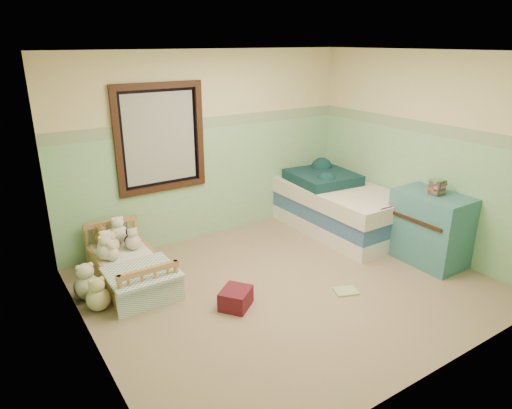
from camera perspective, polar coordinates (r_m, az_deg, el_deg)
floor at (r=5.23m, az=4.03°, el=-10.14°), size 4.20×3.60×0.02m
ceiling at (r=4.53m, az=4.84°, el=18.66°), size 4.20×3.60×0.02m
wall_back at (r=6.20m, az=-5.83°, el=7.20°), size 4.20×0.04×2.50m
wall_front at (r=3.56m, az=22.30°, el=-4.00°), size 4.20×0.04×2.50m
wall_left at (r=3.88m, az=-21.05°, el=-1.89°), size 0.04×3.60×2.50m
wall_right at (r=6.20m, az=20.11°, el=6.09°), size 0.04×3.60×2.50m
wainscot_mint at (r=6.32m, az=-5.61°, el=2.75°), size 4.20×0.01×1.50m
border_strip at (r=6.12m, az=-5.87°, el=10.15°), size 4.20×0.01×0.15m
window_frame at (r=5.84m, az=-11.86°, el=8.10°), size 1.16×0.06×1.36m
window_blinds at (r=5.85m, az=-11.90°, el=8.12°), size 0.92×0.01×1.12m
toddler_bed_frame at (r=5.43m, az=-15.41°, el=-8.51°), size 0.65×1.31×0.17m
toddler_mattress at (r=5.37m, az=-15.55°, el=-7.15°), size 0.60×1.25×0.12m
patchwork_quilt at (r=4.99m, az=-14.13°, el=-8.23°), size 0.71×0.65×0.03m
plush_bed_brown at (r=5.71m, az=-18.71°, el=-4.13°), size 0.18×0.18×0.18m
plush_bed_white at (r=5.75m, az=-16.82°, el=-3.54°), size 0.22×0.22×0.22m
plush_bed_tan at (r=5.53m, az=-17.59°, el=-4.87°), size 0.17×0.17×0.17m
plush_bed_dark at (r=5.58m, az=-15.33°, el=-4.42°), size 0.17×0.17×0.17m
plush_floor_cream at (r=5.23m, az=-20.37°, el=-9.61°), size 0.28×0.28×0.28m
plush_floor_tan at (r=4.99m, az=-19.11°, el=-11.11°), size 0.25×0.25×0.25m
twin_bed_frame at (r=6.70m, az=10.05°, el=-2.25°), size 0.99×1.97×0.22m
twin_boxspring at (r=6.62m, az=10.16°, el=-0.49°), size 0.99×1.97×0.22m
twin_mattress at (r=6.55m, az=10.28°, el=1.32°), size 1.03×2.01×0.22m
teal_blanket at (r=6.67m, az=8.30°, el=3.40°), size 0.92×0.97×0.14m
dresser at (r=5.96m, az=20.93°, el=-2.75°), size 0.55×0.88×0.88m
book_stack at (r=5.78m, az=21.72°, el=2.00°), size 0.19×0.16×0.17m
red_pillow at (r=4.79m, az=-2.55°, el=-11.64°), size 0.42×0.41×0.20m
floor_book at (r=5.17m, az=11.18°, el=-10.59°), size 0.30×0.26×0.02m
extra_plush_0 at (r=5.53m, az=-15.10°, el=-4.57°), size 0.18×0.18×0.18m
extra_plush_1 at (r=5.33m, az=-17.54°, el=-5.94°), size 0.15×0.15×0.15m
extra_plush_2 at (r=5.36m, az=-18.30°, el=-5.58°), size 0.20×0.20×0.20m
extra_plush_3 at (r=5.48m, az=-18.22°, el=-5.01°), size 0.20×0.20×0.20m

